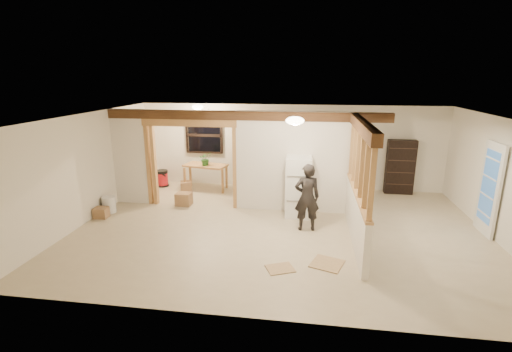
% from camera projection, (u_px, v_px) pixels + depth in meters
% --- Properties ---
extents(floor, '(9.00, 6.50, 0.01)m').
position_uv_depth(floor, '(279.00, 228.00, 8.35)').
color(floor, '#BFAE8E').
rests_on(floor, ground).
extents(ceiling, '(9.00, 6.50, 0.01)m').
position_uv_depth(ceiling, '(281.00, 117.00, 7.68)').
color(ceiling, white).
extents(wall_back, '(9.00, 0.01, 2.50)m').
position_uv_depth(wall_back, '(289.00, 147.00, 11.12)').
color(wall_back, silver).
rests_on(wall_back, floor).
extents(wall_front, '(9.00, 0.01, 2.50)m').
position_uv_depth(wall_front, '(261.00, 238.00, 4.91)').
color(wall_front, silver).
rests_on(wall_front, floor).
extents(wall_left, '(0.01, 6.50, 2.50)m').
position_uv_depth(wall_left, '(88.00, 167.00, 8.64)').
color(wall_left, silver).
rests_on(wall_left, floor).
extents(wall_right, '(0.01, 6.50, 2.50)m').
position_uv_depth(wall_right, '(505.00, 183.00, 7.39)').
color(wall_right, silver).
rests_on(wall_right, floor).
extents(partition_left_stub, '(0.90, 0.12, 2.50)m').
position_uv_depth(partition_left_stub, '(130.00, 157.00, 9.72)').
color(partition_left_stub, silver).
rests_on(partition_left_stub, floor).
extents(partition_center, '(2.80, 0.12, 2.50)m').
position_uv_depth(partition_center, '(292.00, 162.00, 9.13)').
color(partition_center, silver).
rests_on(partition_center, floor).
extents(doorway_frame, '(2.46, 0.14, 2.20)m').
position_uv_depth(doorway_frame, '(191.00, 165.00, 9.53)').
color(doorway_frame, tan).
rests_on(doorway_frame, floor).
extents(header_beam_back, '(7.00, 0.18, 0.22)m').
position_uv_depth(header_beam_back, '(244.00, 116.00, 9.00)').
color(header_beam_back, '#51321B').
rests_on(header_beam_back, ceiling).
extents(header_beam_right, '(0.18, 3.30, 0.22)m').
position_uv_depth(header_beam_right, '(363.00, 126.00, 7.11)').
color(header_beam_right, '#51321B').
rests_on(header_beam_right, ceiling).
extents(pony_wall, '(0.12, 3.20, 1.00)m').
position_uv_depth(pony_wall, '(356.00, 218.00, 7.61)').
color(pony_wall, silver).
rests_on(pony_wall, floor).
extents(stud_partition, '(0.14, 3.20, 1.32)m').
position_uv_depth(stud_partition, '(360.00, 163.00, 7.30)').
color(stud_partition, tan).
rests_on(stud_partition, pony_wall).
extents(window_back, '(1.12, 0.10, 1.10)m').
position_uv_depth(window_back, '(204.00, 135.00, 11.32)').
color(window_back, black).
rests_on(window_back, wall_back).
extents(french_door, '(0.12, 0.86, 2.00)m').
position_uv_depth(french_door, '(490.00, 189.00, 7.85)').
color(french_door, white).
rests_on(french_door, floor).
extents(ceiling_dome_main, '(0.36, 0.36, 0.16)m').
position_uv_depth(ceiling_dome_main, '(295.00, 121.00, 7.17)').
color(ceiling_dome_main, '#FFEABF').
rests_on(ceiling_dome_main, ceiling).
extents(ceiling_dome_util, '(0.32, 0.32, 0.14)m').
position_uv_depth(ceiling_dome_util, '(198.00, 107.00, 10.23)').
color(ceiling_dome_util, '#FFEABF').
rests_on(ceiling_dome_util, ceiling).
extents(hanging_bulb, '(0.07, 0.07, 0.07)m').
position_uv_depth(hanging_bulb, '(209.00, 121.00, 9.57)').
color(hanging_bulb, '#FFD88C').
rests_on(hanging_bulb, ceiling).
extents(refrigerator, '(0.60, 0.58, 1.46)m').
position_uv_depth(refrigerator, '(298.00, 187.00, 8.91)').
color(refrigerator, white).
rests_on(refrigerator, floor).
extents(woman, '(0.60, 0.45, 1.51)m').
position_uv_depth(woman, '(307.00, 197.00, 8.07)').
color(woman, black).
rests_on(woman, floor).
extents(work_table, '(1.34, 0.86, 0.78)m').
position_uv_depth(work_table, '(206.00, 177.00, 11.03)').
color(work_table, tan).
rests_on(work_table, floor).
extents(potted_plant, '(0.45, 0.42, 0.40)m').
position_uv_depth(potted_plant, '(206.00, 159.00, 10.78)').
color(potted_plant, '#2F642B').
rests_on(potted_plant, work_table).
extents(shop_vac, '(0.40, 0.40, 0.51)m').
position_uv_depth(shop_vac, '(162.00, 178.00, 11.43)').
color(shop_vac, '#A7141A').
rests_on(shop_vac, floor).
extents(bookshelf, '(0.78, 0.26, 1.57)m').
position_uv_depth(bookshelf, '(400.00, 167.00, 10.61)').
color(bookshelf, black).
rests_on(bookshelf, floor).
extents(bucket, '(0.38, 0.38, 0.41)m').
position_uv_depth(bucket, '(109.00, 204.00, 9.26)').
color(bucket, silver).
rests_on(bucket, floor).
extents(box_util_a, '(0.40, 0.35, 0.33)m').
position_uv_depth(box_util_a, '(184.00, 199.00, 9.79)').
color(box_util_a, '#956E48').
rests_on(box_util_a, floor).
extents(box_util_b, '(0.41, 0.41, 0.30)m').
position_uv_depth(box_util_b, '(186.00, 187.00, 10.93)').
color(box_util_b, '#956E48').
rests_on(box_util_b, floor).
extents(box_front, '(0.33, 0.27, 0.26)m').
position_uv_depth(box_front, '(101.00, 213.00, 8.92)').
color(box_front, '#956E48').
rests_on(box_front, floor).
extents(floor_panel_near, '(0.69, 0.69, 0.02)m').
position_uv_depth(floor_panel_near, '(327.00, 264.00, 6.76)').
color(floor_panel_near, tan).
rests_on(floor_panel_near, floor).
extents(floor_panel_far, '(0.58, 0.54, 0.02)m').
position_uv_depth(floor_panel_far, '(280.00, 269.00, 6.59)').
color(floor_panel_far, tan).
rests_on(floor_panel_far, floor).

